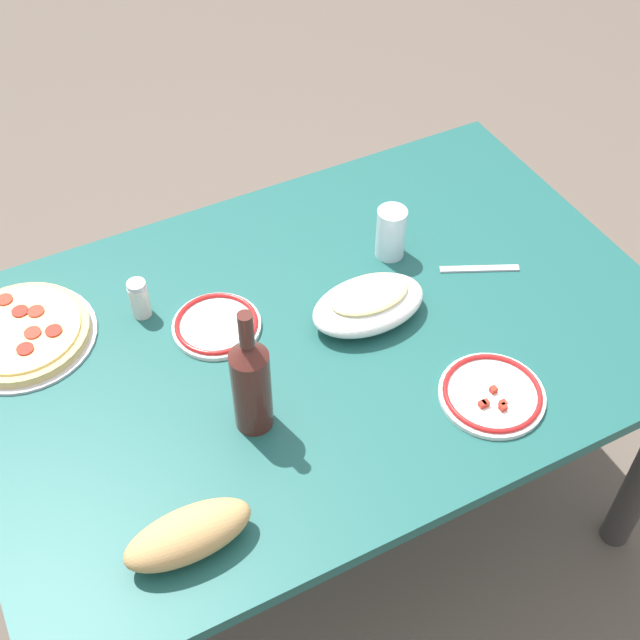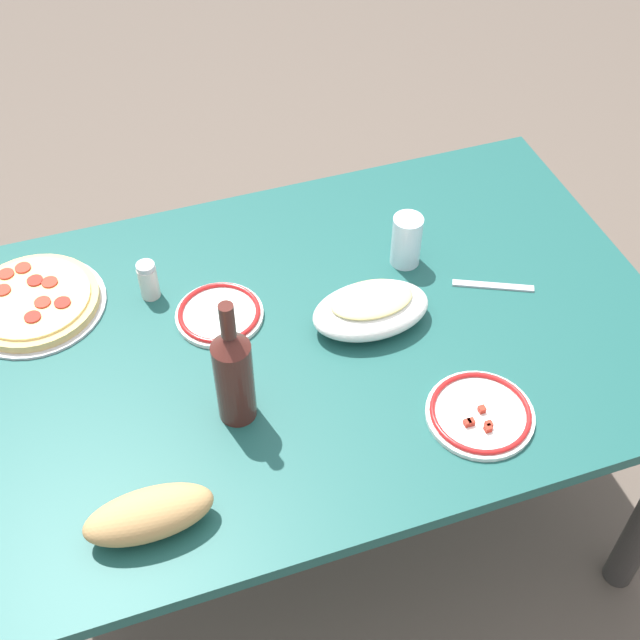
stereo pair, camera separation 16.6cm
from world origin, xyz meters
name	(u,v)px [view 2 (the right image)]	position (x,y,z in m)	size (l,w,h in m)	color
ground_plane	(320,511)	(0.00, 0.00, 0.00)	(8.00, 8.00, 0.00)	brown
dining_table	(320,364)	(0.00, 0.00, 0.60)	(1.40, 0.93, 0.71)	#194C47
pepperoni_pizza	(33,302)	(-0.53, 0.25, 0.72)	(0.29, 0.29, 0.03)	#B7B7BC
baked_pasta_dish	(371,308)	(0.10, -0.01, 0.75)	(0.24, 0.15, 0.08)	white
wine_bottle	(234,374)	(-0.21, -0.14, 0.82)	(0.07, 0.07, 0.28)	#471E19
water_glass	(406,241)	(0.24, 0.13, 0.76)	(0.06, 0.06, 0.12)	silver
side_plate_near	(219,314)	(-0.18, 0.10, 0.71)	(0.18, 0.18, 0.02)	white
side_plate_far	(480,414)	(0.21, -0.30, 0.71)	(0.20, 0.20, 0.02)	white
bread_loaf	(149,515)	(-0.40, -0.33, 0.75)	(0.21, 0.09, 0.08)	tan
spice_shaker	(148,280)	(-0.30, 0.21, 0.75)	(0.04, 0.04, 0.09)	silver
fork_right	(493,286)	(0.38, 0.00, 0.71)	(0.17, 0.02, 0.01)	#B7B7BC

